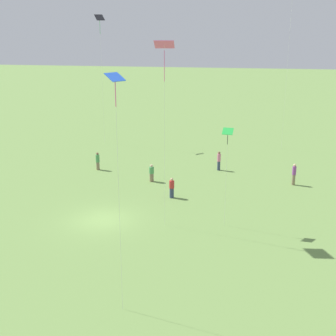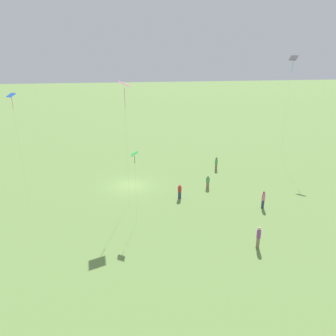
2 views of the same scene
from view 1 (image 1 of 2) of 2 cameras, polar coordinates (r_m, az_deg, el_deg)
name	(u,v)px [view 1 (image 1 of 2)]	position (r m, az deg, el deg)	size (l,w,h in m)	color
ground_plane	(102,220)	(33.72, -8.03, -6.27)	(240.00, 240.00, 0.00)	#6B8E47
person_0	(152,173)	(41.04, -2.02, -0.63)	(0.58, 0.58, 1.57)	#847056
person_1	(98,161)	(44.78, -8.57, 0.84)	(0.50, 0.50, 1.71)	#847056
person_2	(219,161)	(44.39, 6.22, 0.89)	(0.45, 0.45, 1.83)	#333D5B
person_3	(172,188)	(37.21, 0.46, -2.45)	(0.52, 0.52, 1.65)	#333D5B
person_5	(294,174)	(41.53, 15.11, -0.73)	(0.44, 0.44, 1.89)	#847056
kite_1	(228,135)	(30.69, 7.29, 3.97)	(0.69, 0.75, 6.83)	green
kite_3	(100,23)	(53.42, -8.32, 17.04)	(1.19, 1.21, 14.26)	black
kite_5	(164,50)	(29.74, -0.45, 14.17)	(1.25, 1.33, 12.36)	#E54C99
kite_6	(115,94)	(20.09, -6.42, 8.99)	(0.93, 0.92, 11.37)	blue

